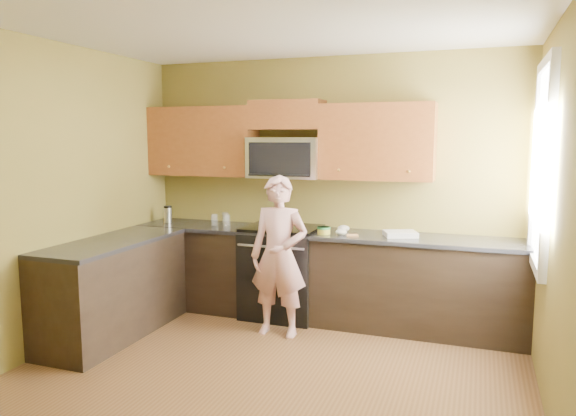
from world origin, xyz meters
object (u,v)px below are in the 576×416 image
at_px(stove, 282,271).
at_px(microwave, 286,178).
at_px(travel_mug, 168,222).
at_px(woman, 279,256).
at_px(butter_tub, 324,234).
at_px(frying_pan, 271,228).

distance_m(stove, microwave, 0.98).
distance_m(stove, travel_mug, 1.44).
relative_size(woman, butter_tub, 11.67).
height_order(frying_pan, travel_mug, travel_mug).
height_order(microwave, travel_mug, microwave).
bearing_deg(stove, frying_pan, -121.85).
bearing_deg(woman, stove, 105.84).
height_order(butter_tub, travel_mug, travel_mug).
bearing_deg(butter_tub, travel_mug, 176.08).
distance_m(frying_pan, travel_mug, 1.31).
xyz_separation_m(microwave, butter_tub, (0.48, -0.24, -0.53)).
xyz_separation_m(woman, frying_pan, (-0.24, 0.41, 0.19)).
relative_size(stove, woman, 0.62).
bearing_deg(butter_tub, woman, -128.19).
distance_m(stove, woman, 0.62).
distance_m(microwave, butter_tub, 0.76).
relative_size(frying_pan, travel_mug, 2.49).
bearing_deg(woman, microwave, 102.66).
xyz_separation_m(stove, frying_pan, (-0.07, -0.12, 0.47)).
distance_m(stove, frying_pan, 0.49).
bearing_deg(stove, butter_tub, -13.67).
bearing_deg(woman, frying_pan, 118.63).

